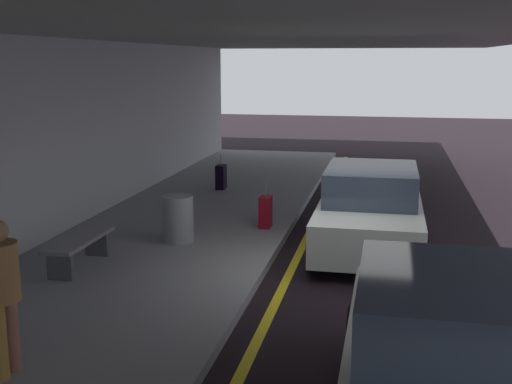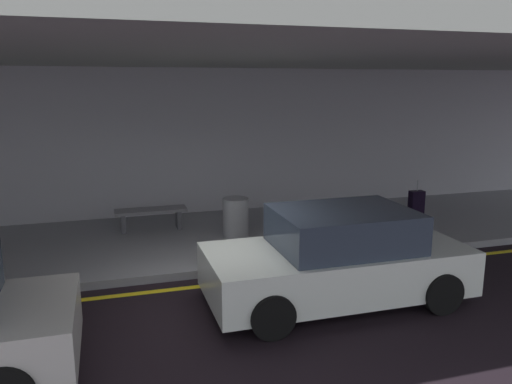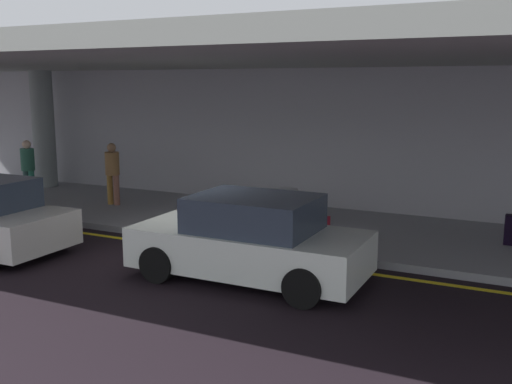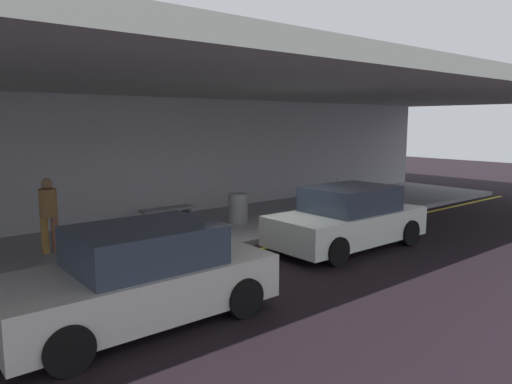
% 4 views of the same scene
% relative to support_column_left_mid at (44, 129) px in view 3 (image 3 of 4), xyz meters
% --- Properties ---
extents(ground_plane, '(60.00, 60.00, 0.00)m').
position_rel_support_column_left_mid_xyz_m(ground_plane, '(8.00, -4.36, -1.97)').
color(ground_plane, black).
extents(sidewalk, '(26.00, 4.20, 0.15)m').
position_rel_support_column_left_mid_xyz_m(sidewalk, '(8.00, -1.26, -1.90)').
color(sidewalk, gray).
rests_on(sidewalk, ground).
extents(lane_stripe_yellow, '(26.00, 0.14, 0.01)m').
position_rel_support_column_left_mid_xyz_m(lane_stripe_yellow, '(8.00, -3.72, -1.97)').
color(lane_stripe_yellow, yellow).
rests_on(lane_stripe_yellow, ground).
extents(support_column_left_mid, '(0.69, 0.69, 3.65)m').
position_rel_support_column_left_mid_xyz_m(support_column_left_mid, '(0.00, 0.00, 0.00)').
color(support_column_left_mid, gray).
rests_on(support_column_left_mid, sidewalk).
extents(ceiling_overhang, '(28.00, 13.20, 0.30)m').
position_rel_support_column_left_mid_xyz_m(ceiling_overhang, '(8.00, -1.76, 1.97)').
color(ceiling_overhang, gray).
rests_on(ceiling_overhang, support_column_far_left).
extents(terminal_back_wall, '(26.00, 0.30, 3.80)m').
position_rel_support_column_left_mid_xyz_m(terminal_back_wall, '(8.00, 0.99, -0.07)').
color(terminal_back_wall, '#AAAAB1').
rests_on(terminal_back_wall, ground).
extents(car_white, '(4.10, 1.92, 1.50)m').
position_rel_support_column_left_mid_xyz_m(car_white, '(9.79, -4.93, -1.26)').
color(car_white, white).
rests_on(car_white, ground).
extents(traveler_with_luggage, '(0.38, 0.38, 1.68)m').
position_rel_support_column_left_mid_xyz_m(traveler_with_luggage, '(1.15, -1.79, -0.86)').
color(traveler_with_luggage, '#395958').
rests_on(traveler_with_luggage, sidewalk).
extents(person_waiting_for_ride, '(0.38, 0.38, 1.68)m').
position_rel_support_column_left_mid_xyz_m(person_waiting_for_ride, '(3.84, -1.39, -0.86)').
color(person_waiting_for_ride, olive).
rests_on(person_waiting_for_ride, sidewalk).
extents(suitcase_upright_primary, '(0.36, 0.22, 0.90)m').
position_rel_support_column_left_mid_xyz_m(suitcase_upright_primary, '(10.33, -2.89, -1.51)').
color(suitcase_upright_primary, maroon).
rests_on(suitcase_upright_primary, sidewalk).
extents(bench_metal, '(1.60, 0.50, 0.48)m').
position_rel_support_column_left_mid_xyz_m(bench_metal, '(7.29, -0.46, -1.47)').
color(bench_metal, slate).
rests_on(bench_metal, sidewalk).
extents(trash_bin_steel, '(0.56, 0.56, 0.85)m').
position_rel_support_column_left_mid_xyz_m(trash_bin_steel, '(9.01, -1.53, -1.40)').
color(trash_bin_steel, gray).
rests_on(trash_bin_steel, sidewalk).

